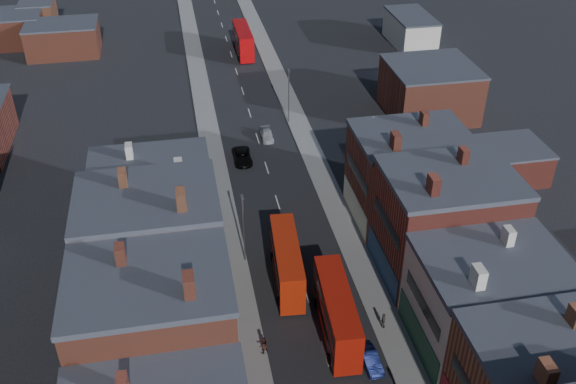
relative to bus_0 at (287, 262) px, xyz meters
name	(u,v)px	position (x,y,z in m)	size (l,w,h in m)	color
pavement_west	(215,164)	(-5.00, 23.90, -2.38)	(3.00, 200.00, 0.12)	gray
pavement_east	(313,155)	(8.00, 23.90, -2.38)	(3.00, 200.00, 0.12)	gray
lamp_post_2	(243,224)	(-3.70, 3.90, 2.26)	(0.25, 0.70, 8.12)	slate
lamp_post_3	(289,92)	(6.70, 33.90, 2.26)	(0.25, 0.70, 8.12)	slate
bus_0	(287,262)	(0.00, 0.00, 0.00)	(3.25, 10.64, 4.53)	red
bus_1	(337,312)	(3.06, -7.73, 0.07)	(3.21, 10.91, 4.66)	#B5180A
bus_2	(243,40)	(3.73, 61.64, 0.11)	(2.79, 10.95, 4.73)	#AF0709
car_1	(370,359)	(4.99, -11.93, -1.82)	(1.32, 3.78, 1.25)	navy
car_2	(242,157)	(-1.33, 24.17, -1.76)	(2.26, 4.90, 1.36)	black
car_3	(267,135)	(2.77, 29.60, -1.88)	(1.57, 3.86, 1.12)	#BDBDBD
ped_1	(263,345)	(-3.80, -9.00, -1.47)	(0.83, 0.46, 1.71)	#3A1F17
ped_3	(383,321)	(7.44, -8.03, -1.52)	(0.94, 0.43, 1.60)	#504C44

